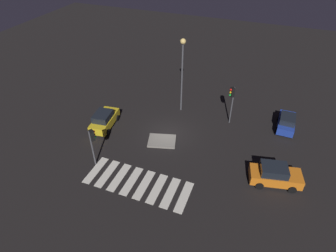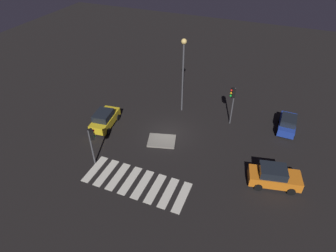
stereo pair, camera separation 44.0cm
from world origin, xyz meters
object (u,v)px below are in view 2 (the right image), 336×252
car_yellow (105,119)px  traffic_light_north (233,97)px  traffic_island (162,141)px  car_orange (274,176)px  traffic_light_south (92,138)px  car_blue (287,123)px  street_lamp (183,64)px

car_yellow → traffic_light_north: bearing=-73.1°
traffic_island → car_orange: size_ratio=0.71×
car_yellow → traffic_light_south: 5.78m
traffic_light_south → car_blue: bearing=-18.1°
traffic_island → street_lamp: street_lamp is taller
traffic_island → street_lamp: size_ratio=0.37×
car_blue → traffic_light_south: bearing=127.7°
traffic_island → car_blue: car_blue is taller
traffic_light_north → traffic_light_south: bearing=9.1°
traffic_island → street_lamp: 8.06m
car_orange → traffic_light_north: traffic_light_north is taller
car_blue → car_orange: car_orange is taller
car_orange → car_yellow: bearing=162.2°
car_yellow → traffic_light_south: bearing=-163.4°
street_lamp → traffic_light_south: bearing=-110.9°
traffic_light_south → street_lamp: street_lamp is taller
traffic_light_south → street_lamp: (4.13, 10.79, 2.74)m
traffic_light_south → street_lamp: 11.87m
traffic_island → car_yellow: 6.48m
traffic_light_south → traffic_light_north: size_ratio=0.87×
car_blue → traffic_light_north: 6.27m
car_blue → car_orange: bearing=177.2°
car_orange → car_yellow: size_ratio=1.04×
traffic_island → car_orange: bearing=-8.3°
traffic_island → car_yellow: bearing=178.7°
traffic_light_south → car_orange: bearing=-42.1°
traffic_island → traffic_light_south: bearing=-131.2°
traffic_island → traffic_light_south: 6.98m
street_lamp → car_orange: bearing=-35.2°
traffic_island → street_lamp: (-0.11, 5.95, 5.44)m
car_blue → car_yellow: bearing=111.1°
traffic_island → street_lamp: bearing=91.0°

